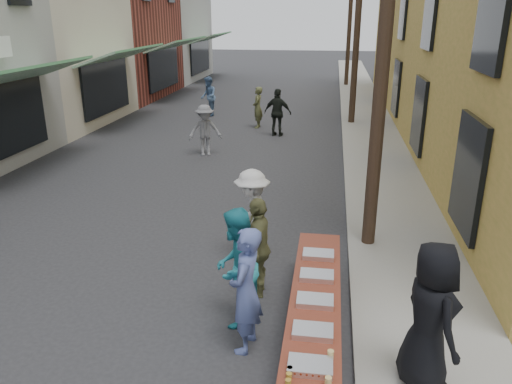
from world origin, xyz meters
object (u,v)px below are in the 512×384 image
(utility_pole_near, at_px, (387,12))
(server, at_px, (430,317))
(utility_pole_far, at_px, (350,13))
(catering_tray_sausage, at_px, (310,366))
(utility_pole_mid, at_px, (358,13))
(serving_table, at_px, (316,294))
(guest_front_c, at_px, (236,268))

(utility_pole_near, bearing_deg, server, -84.16)
(utility_pole_far, xyz_separation_m, catering_tray_sausage, (-0.96, -28.86, -3.71))
(utility_pole_mid, bearing_deg, server, -88.51)
(utility_pole_mid, relative_size, serving_table, 2.25)
(utility_pole_mid, relative_size, utility_pole_far, 1.00)
(utility_pole_far, distance_m, serving_table, 27.48)
(utility_pole_mid, bearing_deg, utility_pole_far, 90.00)
(utility_pole_near, height_order, utility_pole_mid, same)
(utility_pole_near, height_order, catering_tray_sausage, utility_pole_near)
(utility_pole_near, distance_m, utility_pole_mid, 12.00)
(utility_pole_mid, xyz_separation_m, server, (0.42, -16.10, -3.44))
(serving_table, bearing_deg, utility_pole_mid, 86.38)
(utility_pole_mid, height_order, serving_table, utility_pole_mid)
(utility_pole_near, xyz_separation_m, catering_tray_sausage, (-0.96, -4.86, -3.71))
(utility_pole_near, relative_size, guest_front_c, 4.87)
(catering_tray_sausage, xyz_separation_m, guest_front_c, (-1.19, 1.88, 0.13))
(utility_pole_mid, xyz_separation_m, catering_tray_sausage, (-0.96, -16.86, -3.71))
(utility_pole_near, relative_size, utility_pole_far, 1.00)
(utility_pole_near, xyz_separation_m, guest_front_c, (-2.16, -2.98, -3.58))
(catering_tray_sausage, bearing_deg, server, 28.70)
(utility_pole_near, bearing_deg, utility_pole_far, 90.00)
(serving_table, distance_m, server, 1.68)
(guest_front_c, bearing_deg, utility_pole_mid, 178.45)
(serving_table, xyz_separation_m, guest_front_c, (-1.19, 0.23, 0.21))
(utility_pole_near, distance_m, serving_table, 5.05)
(utility_pole_mid, bearing_deg, serving_table, -93.62)
(utility_pole_far, xyz_separation_m, guest_front_c, (-2.16, -26.98, -3.58))
(catering_tray_sausage, height_order, guest_front_c, guest_front_c)
(utility_pole_far, relative_size, server, 4.67)
(utility_pole_near, height_order, guest_front_c, utility_pole_near)
(serving_table, relative_size, catering_tray_sausage, 8.00)
(utility_pole_near, distance_m, utility_pole_far, 24.00)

